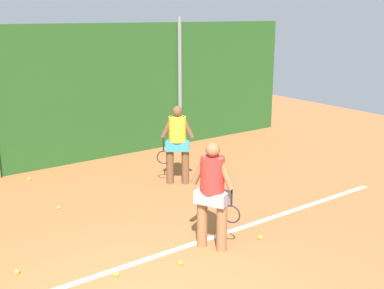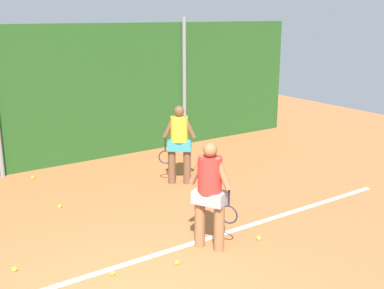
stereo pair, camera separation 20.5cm
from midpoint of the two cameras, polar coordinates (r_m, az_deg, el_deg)
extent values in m
plane|color=#B76638|center=(7.12, -12.90, -13.30)|extent=(24.94, 24.94, 0.00)
cylinder|color=gray|center=(12.37, -0.45, 7.42)|extent=(0.10, 0.10, 3.31)
cube|color=white|center=(6.69, -11.23, -15.13)|extent=(11.80, 0.10, 0.01)
cylinder|color=#8C603D|center=(7.17, 1.77, -9.47)|extent=(0.16, 0.16, 0.71)
cylinder|color=#8C603D|center=(7.05, 4.12, -9.96)|extent=(0.16, 0.16, 0.71)
cube|color=#99999E|center=(6.93, 2.98, -6.33)|extent=(0.47, 0.55, 0.19)
cylinder|color=red|center=(6.81, 3.02, -3.60)|extent=(0.35, 0.35, 0.51)
sphere|color=#8C603D|center=(6.70, 3.07, -0.63)|extent=(0.21, 0.21, 0.21)
cylinder|color=#8C603D|center=(6.88, 1.53, -3.05)|extent=(0.19, 0.27, 0.49)
cylinder|color=#8C603D|center=(6.72, 4.56, -3.54)|extent=(0.19, 0.27, 0.49)
cylinder|color=black|center=(6.85, 5.31, -6.29)|extent=(0.03, 0.03, 0.28)
torus|color=#26262B|center=(6.96, 5.26, -8.36)|extent=(0.15, 0.26, 0.28)
cylinder|color=brown|center=(9.72, 0.02, -2.68)|extent=(0.16, 0.16, 0.71)
cylinder|color=brown|center=(9.74, -1.83, -2.65)|extent=(0.16, 0.16, 0.71)
cube|color=teal|center=(9.60, -0.92, -0.12)|extent=(0.54, 0.50, 0.19)
cylinder|color=yellow|center=(9.51, -0.93, 1.89)|extent=(0.35, 0.35, 0.50)
sphere|color=brown|center=(9.43, -0.93, 4.04)|extent=(0.20, 0.20, 0.20)
cylinder|color=brown|center=(9.49, 0.26, 2.10)|extent=(0.25, 0.21, 0.48)
cylinder|color=brown|center=(9.52, -2.11, 2.12)|extent=(0.25, 0.21, 0.48)
cylinder|color=black|center=(9.56, -2.61, 0.03)|extent=(0.03, 0.03, 0.28)
torus|color=#26262B|center=(9.64, -2.59, -1.52)|extent=(0.24, 0.19, 0.28)
sphere|color=#CCDB33|center=(8.90, -14.93, -7.17)|extent=(0.07, 0.07, 0.07)
sphere|color=#CCDB33|center=(10.58, -18.02, -3.78)|extent=(0.07, 0.07, 0.07)
sphere|color=#CCDB33|center=(6.81, -0.91, -13.95)|extent=(0.07, 0.07, 0.07)
sphere|color=#CCDB33|center=(6.63, -8.62, -15.01)|extent=(0.07, 0.07, 0.07)
sphere|color=#CCDB33|center=(7.55, 8.77, -11.03)|extent=(0.07, 0.07, 0.07)
sphere|color=#CCDB33|center=(7.04, -19.71, -13.90)|extent=(0.07, 0.07, 0.07)
camera|label=1|loc=(0.10, -89.28, 0.20)|focal=44.52mm
camera|label=2|loc=(0.10, 90.72, -0.20)|focal=44.52mm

